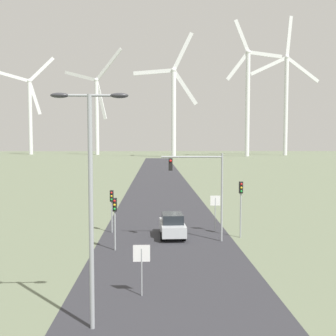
{
  "coord_description": "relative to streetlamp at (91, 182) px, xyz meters",
  "views": [
    {
      "loc": [
        -0.81,
        -6.91,
        7.32
      ],
      "look_at": [
        0.0,
        17.96,
        5.65
      ],
      "focal_mm": 42.0,
      "sensor_mm": 36.0,
      "label": 1
    }
  ],
  "objects": [
    {
      "name": "wind_turbine_far_right",
      "position": [
        72.96,
        195.84,
        26.3
      ],
      "size": [
        38.43,
        3.24,
        74.08
      ],
      "color": "silver",
      "rests_on": "ground"
    },
    {
      "name": "wind_turbine_right",
      "position": [
        48.71,
        181.38,
        25.12
      ],
      "size": [
        27.96,
        2.6,
        67.63
      ],
      "color": "silver",
      "rests_on": "ground"
    },
    {
      "name": "car_approaching",
      "position": [
        3.79,
        14.74,
        -4.89
      ],
      "size": [
        1.96,
        4.17,
        1.83
      ],
      "color": "#B7BCC1",
      "rests_on": "ground"
    },
    {
      "name": "wind_turbine_left",
      "position": [
        -30.15,
        207.39,
        20.68
      ],
      "size": [
        34.68,
        17.68,
        57.89
      ],
      "color": "silver",
      "rests_on": "ground"
    },
    {
      "name": "traffic_light_post_mid_left",
      "position": [
        -1.02,
        16.33,
        -3.28
      ],
      "size": [
        0.28,
        0.34,
        3.43
      ],
      "color": "#93999E",
      "rests_on": "ground"
    },
    {
      "name": "wind_turbine_far_left",
      "position": [
        -68.97,
        213.25,
        20.33
      ],
      "size": [
        31.57,
        10.99,
        56.34
      ],
      "color": "silver",
      "rests_on": "ground"
    },
    {
      "name": "streetlamp",
      "position": [
        0.0,
        0.0,
        0.0
      ],
      "size": [
        2.94,
        0.32,
        9.17
      ],
      "color": "#93999E",
      "rests_on": "ground"
    },
    {
      "name": "road_surface",
      "position": [
        3.29,
        39.86,
        -5.79
      ],
      "size": [
        10.0,
        240.0,
        0.01
      ],
      "color": "#2D2D33",
      "rests_on": "ground"
    },
    {
      "name": "stop_sign_near",
      "position": [
        1.82,
        3.2,
        -4.08
      ],
      "size": [
        0.81,
        0.07,
        2.46
      ],
      "color": "#93999E",
      "rests_on": "ground"
    },
    {
      "name": "traffic_light_post_near_left",
      "position": [
        -0.25,
        11.13,
        -3.18
      ],
      "size": [
        0.28,
        0.34,
        3.56
      ],
      "color": "#93999E",
      "rests_on": "ground"
    },
    {
      "name": "stop_sign_far",
      "position": [
        7.33,
        16.29,
        -3.72
      ],
      "size": [
        0.81,
        0.07,
        2.97
      ],
      "color": "#93999E",
      "rests_on": "ground"
    },
    {
      "name": "wind_turbine_center",
      "position": [
        11.16,
        169.82,
        19.58
      ],
      "size": [
        30.09,
        3.45,
        57.82
      ],
      "color": "silver",
      "rests_on": "ground"
    },
    {
      "name": "traffic_light_post_near_right",
      "position": [
        8.98,
        14.34,
        -2.65
      ],
      "size": [
        0.28,
        0.34,
        4.31
      ],
      "color": "#93999E",
      "rests_on": "ground"
    },
    {
      "name": "traffic_light_mast_overhead",
      "position": [
        5.86,
        13.32,
        -1.21
      ],
      "size": [
        4.5,
        0.35,
        6.48
      ],
      "color": "#93999E",
      "rests_on": "ground"
    }
  ]
}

